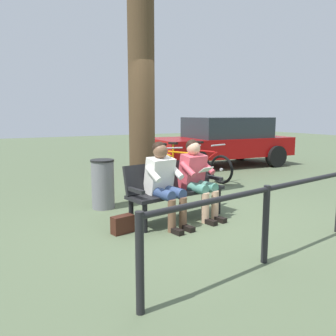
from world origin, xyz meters
The scene contains 12 objects.
ground_plane centered at (0.00, 0.00, 0.00)m, with size 40.00×40.00×0.00m, color #566647.
bench centered at (0.29, -0.18, 0.51)m, with size 1.66×0.76×0.87m.
person_reading centered at (-0.05, -0.08, 0.66)m, with size 0.54×0.81×1.20m.
person_companion centered at (0.58, 0.04, 0.66)m, with size 0.54×0.81×1.20m.
handbag centered at (1.23, 0.07, 0.12)m, with size 0.30×0.14×0.24m, color #3F1E14.
tree_trunk centered at (0.24, -1.45, 1.92)m, with size 0.47×0.47×3.85m, color #4C3823.
litter_bin centered at (1.06, -1.26, 0.42)m, with size 0.40×0.40×0.83m.
bicycle_red centered at (-1.83, -2.47, 0.36)m, with size 0.58×1.64×0.94m.
bicycle_black centered at (-1.17, -2.51, 0.36)m, with size 0.75×1.57×0.94m.
bicycle_silver centered at (-0.75, -2.39, 0.36)m, with size 0.52×1.66×0.94m.
railing_fence centered at (0.22, 1.69, 0.60)m, with size 3.22×0.59×0.85m.
parked_car centered at (-3.68, -4.19, 0.77)m, with size 4.29×2.21×1.47m.
Camera 1 is at (2.84, 4.34, 1.60)m, focal length 37.41 mm.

